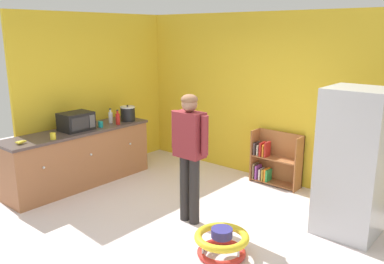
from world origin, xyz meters
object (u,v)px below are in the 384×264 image
Objects in this scene: microwave at (76,121)px; banana_bunch at (21,142)px; crock_pot at (128,114)px; ketchup_bottle at (118,119)px; blue_cup at (125,115)px; baby_walker at (222,242)px; bookshelf at (274,161)px; standing_person at (190,147)px; kitchen_counter at (80,157)px; yellow_cup at (53,136)px; teal_cup at (101,124)px; refrigerator at (353,163)px; clear_bottle at (111,117)px.

microwave is 0.97m from banana_bunch.
ketchup_bottle is at bearing -74.12° from crock_pot.
blue_cup is (-0.31, 0.41, -0.05)m from ketchup_bottle.
crock_pot is (-2.89, 1.20, 0.87)m from baby_walker.
standing_person is (-0.15, -1.90, 0.63)m from bookshelf.
standing_person is at bearing 3.71° from kitchen_counter.
crock_pot reaches higher than yellow_cup.
standing_person is 2.75× the size of baby_walker.
bookshelf is 3.79m from banana_bunch.
ketchup_bottle is 1.21m from yellow_cup.
banana_bunch is at bearing -90.84° from teal_cup.
blue_cup is (-3.97, -0.11, 0.06)m from refrigerator.
blue_cup reaches higher than bookshelf.
ketchup_bottle is 2.59× the size of teal_cup.
teal_cup is at bearing 168.08° from baby_walker.
kitchen_counter is at bearing -162.99° from refrigerator.
ketchup_bottle is (-2.80, 0.91, 0.84)m from baby_walker.
banana_bunch is 2.05m from blue_cup.
ketchup_bottle is at bearing 162.00° from baby_walker.
blue_cup is (-0.12, 1.06, 0.50)m from kitchen_counter.
standing_person is at bearing 28.15° from banana_bunch.
teal_cup is at bearing -142.53° from bookshelf.
refrigerator reaches higher than teal_cup.
refrigerator reaches higher than banana_bunch.
yellow_cup is (-2.12, -2.60, 0.58)m from bookshelf.
baby_walker is at bearing -4.62° from microwave.
teal_cup is (0.13, 0.35, 0.50)m from kitchen_counter.
ketchup_bottle reaches higher than bookshelf.
ketchup_bottle is (0.08, 1.62, 0.07)m from banana_bunch.
banana_bunch is 1.64× the size of yellow_cup.
teal_cup reaches higher than banana_bunch.
teal_cup and blue_cup have the same top height.
ketchup_bottle is at bearing 87.23° from banana_bunch.
crock_pot is 0.30m from ketchup_bottle.
microwave is at bearing -162.75° from refrigerator.
clear_bottle is at bearing 89.19° from kitchen_counter.
microwave is (-3.84, -1.19, 0.15)m from refrigerator.
clear_bottle is (-2.98, 0.90, 0.84)m from baby_walker.
microwave reaches higher than baby_walker.
yellow_cup is (0.11, -1.50, -0.08)m from crock_pot.
crock_pot is 1.50m from yellow_cup.
standing_person is 2.09m from yellow_cup.
yellow_cup is at bearing -84.20° from teal_cup.
clear_bottle is 0.44m from blue_cup.
clear_bottle is at bearing -172.14° from refrigerator.
baby_walker is (2.99, -0.26, -0.29)m from kitchen_counter.
baby_walker is 3.12m from microwave.
microwave is at bearing 111.90° from yellow_cup.
blue_cup is 1.00× the size of yellow_cup.
blue_cup is (-2.31, 0.92, -0.05)m from standing_person.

